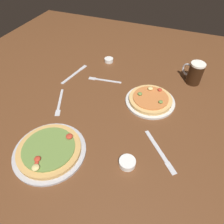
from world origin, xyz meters
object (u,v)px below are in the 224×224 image
fork_spare (60,102)px  beer_mug_dark (195,73)px  ramekin_butter (109,60)px  knife_right (75,74)px  ramekin_sauce (127,163)px  fork_left (104,80)px  pizza_plate_near (49,150)px  knife_spare (160,151)px  pizza_plate_far (150,100)px

fork_spare → beer_mug_dark: bearing=35.0°
ramekin_butter → knife_right: size_ratio=0.25×
ramekin_sauce → fork_spare: 0.52m
ramekin_butter → fork_left: 0.22m
ramekin_sauce → fork_spare: size_ratio=0.34×
pizza_plate_near → beer_mug_dark: bearing=55.2°
ramekin_sauce → fork_left: size_ratio=0.33×
ramekin_sauce → ramekin_butter: ramekin_sauce is taller
pizza_plate_near → knife_spare: (0.45, 0.18, -0.01)m
pizza_plate_near → knife_spare: size_ratio=1.66×
beer_mug_dark → knife_right: (-0.72, -0.19, -0.06)m
pizza_plate_near → ramekin_sauce: (0.33, 0.07, -0.00)m
fork_spare → knife_spare: (0.58, -0.11, 0.00)m
fork_left → knife_right: 0.20m
pizza_plate_near → ramekin_butter: size_ratio=5.20×
pizza_plate_near → fork_left: bearing=88.7°
beer_mug_dark → ramekin_butter: beer_mug_dark is taller
knife_right → fork_spare: same height
beer_mug_dark → ramekin_sauce: bearing=-105.6°
pizza_plate_near → beer_mug_dark: beer_mug_dark is taller
knife_right → fork_spare: size_ratio=1.16×
pizza_plate_near → fork_spare: bearing=114.4°
beer_mug_dark → fork_left: bearing=-160.3°
knife_spare → knife_right: bearing=149.0°
fork_left → fork_spare: bearing=-117.8°
beer_mug_dark → ramekin_butter: bearing=176.9°
pizza_plate_near → ramekin_butter: pizza_plate_near is taller
ramekin_butter → knife_spare: bearing=-51.2°
knife_right → knife_spare: bearing=-31.0°
pizza_plate_far → knife_right: size_ratio=1.13×
pizza_plate_near → pizza_plate_far: size_ratio=1.17×
ramekin_butter → knife_right: (-0.15, -0.22, -0.01)m
ramekin_sauce → knife_spare: 0.16m
pizza_plate_near → fork_spare: (-0.13, 0.30, -0.01)m
ramekin_sauce → fork_spare: bearing=154.1°
pizza_plate_near → pizza_plate_far: (0.33, 0.48, -0.00)m
beer_mug_dark → fork_left: size_ratio=0.63×
pizza_plate_near → knife_spare: bearing=22.0°
knife_right → ramekin_butter: bearing=56.0°
pizza_plate_far → ramekin_butter: size_ratio=4.47×
beer_mug_dark → fork_spare: bearing=-145.0°
knife_right → knife_spare: 0.75m
pizza_plate_near → fork_spare: 0.32m
pizza_plate_near → fork_spare: size_ratio=1.52×
beer_mug_dark → fork_left: (-0.51, -0.18, -0.06)m
knife_right → beer_mug_dark: bearing=15.0°
pizza_plate_far → beer_mug_dark: 0.34m
fork_spare → knife_spare: bearing=-11.1°
pizza_plate_near → fork_left: (0.01, 0.57, -0.01)m
pizza_plate_far → ramekin_sauce: (0.00, -0.42, -0.00)m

